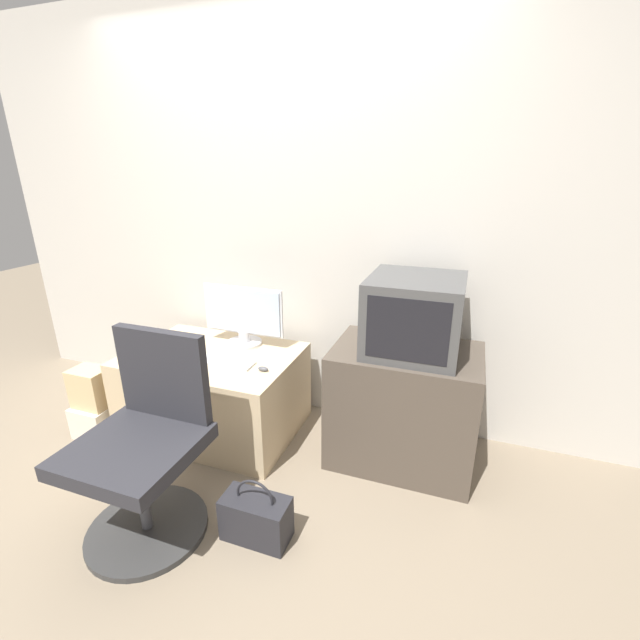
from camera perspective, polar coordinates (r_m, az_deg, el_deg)
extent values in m
plane|color=#7F705B|center=(2.32, -19.09, -25.85)|extent=(12.00, 12.00, 0.00)
cube|color=beige|center=(2.78, -5.02, 13.24)|extent=(4.40, 0.05, 2.60)
cube|color=#CCB289|center=(2.85, -13.81, -9.18)|extent=(1.04, 0.72, 0.53)
cube|color=#4C4238|center=(2.51, 11.00, -11.13)|extent=(0.79, 0.53, 0.69)
cylinder|color=silver|center=(2.82, -10.01, -2.99)|extent=(0.22, 0.22, 0.02)
cylinder|color=silver|center=(2.80, -10.07, -2.15)|extent=(0.07, 0.07, 0.07)
cube|color=silver|center=(2.75, -10.22, 1.28)|extent=(0.55, 0.01, 0.31)
cube|color=silver|center=(2.74, -10.29, 1.24)|extent=(0.52, 0.02, 0.28)
cube|color=silver|center=(2.58, -12.54, -5.51)|extent=(0.35, 0.11, 0.01)
ellipsoid|color=#4C4C51|center=(2.45, -7.59, -6.48)|extent=(0.06, 0.03, 0.03)
cube|color=#474747|center=(2.29, 12.45, 0.68)|extent=(0.48, 0.49, 0.40)
cube|color=black|center=(2.06, 11.54, -1.39)|extent=(0.39, 0.01, 0.31)
cylinder|color=#333333|center=(2.38, -21.87, -24.33)|extent=(0.55, 0.55, 0.03)
cylinder|color=#4C4C51|center=(2.24, -22.60, -20.41)|extent=(0.05, 0.05, 0.39)
cube|color=#28282D|center=(2.11, -23.46, -15.55)|extent=(0.52, 0.52, 0.07)
cube|color=#28282D|center=(2.13, -20.21, -6.79)|extent=(0.46, 0.05, 0.44)
cube|color=beige|center=(3.13, -27.50, -11.63)|extent=(0.24, 0.23, 0.21)
cube|color=#D1B27F|center=(3.02, -28.18, -7.94)|extent=(0.22, 0.17, 0.25)
cube|color=#232328|center=(2.17, -8.51, -24.69)|extent=(0.31, 0.16, 0.21)
torus|color=#232328|center=(2.09, -8.69, -22.31)|extent=(0.18, 0.01, 0.18)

